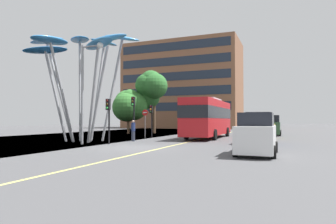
{
  "coord_description": "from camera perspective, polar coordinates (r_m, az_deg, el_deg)",
  "views": [
    {
      "loc": [
        8.92,
        -16.62,
        1.76
      ],
      "look_at": [
        -1.24,
        8.83,
        2.5
      ],
      "focal_mm": 31.41,
      "sensor_mm": 36.0,
      "label": 1
    }
  ],
  "objects": [
    {
      "name": "red_bus",
      "position": [
        28.87,
        7.79,
        -0.85
      ],
      "size": [
        2.91,
        10.85,
        3.85
      ],
      "color": "red",
      "rests_on": "ground"
    },
    {
      "name": "car_parked_mid",
      "position": [
        22.65,
        17.24,
        -3.19
      ],
      "size": [
        2.02,
        3.99,
        2.32
      ],
      "color": "navy",
      "rests_on": "ground"
    },
    {
      "name": "traffic_light_kerb_near",
      "position": [
        21.69,
        -11.5,
        0.14
      ],
      "size": [
        0.28,
        0.42,
        3.28
      ],
      "color": "black",
      "rests_on": "ground"
    },
    {
      "name": "ground",
      "position": [
        19.29,
        -8.34,
        -6.91
      ],
      "size": [
        120.0,
        240.0,
        0.1
      ],
      "color": "#4C4C4F"
    },
    {
      "name": "traffic_light_kerb_far",
      "position": [
        25.22,
        -6.71,
        0.61
      ],
      "size": [
        0.28,
        0.42,
        3.74
      ],
      "color": "black",
      "rests_on": "ground"
    },
    {
      "name": "tree_pavement_far",
      "position": [
        39.11,
        -3.48,
        4.66
      ],
      "size": [
        4.69,
        4.46,
        8.3
      ],
      "color": "brown",
      "rests_on": "ground"
    },
    {
      "name": "car_parked_near",
      "position": [
        15.64,
        16.82,
        -4.25
      ],
      "size": [
        1.94,
        4.34,
        2.12
      ],
      "color": "silver",
      "rests_on": "ground"
    },
    {
      "name": "traffic_light_island_mid",
      "position": [
        29.39,
        -3.25,
        -0.39
      ],
      "size": [
        0.28,
        0.42,
        3.23
      ],
      "color": "black",
      "rests_on": "ground"
    },
    {
      "name": "no_entry_sign",
      "position": [
        28.95,
        -4.48,
        -1.37
      ],
      "size": [
        0.6,
        0.12,
        2.79
      ],
      "color": "gray",
      "rests_on": "ground"
    },
    {
      "name": "backdrop_building",
      "position": [
        65.01,
        2.87,
        5.02
      ],
      "size": [
        24.66,
        11.84,
        18.37
      ],
      "color": "brown",
      "rests_on": "ground"
    },
    {
      "name": "pedestrian",
      "position": [
        24.45,
        -6.78,
        -3.61
      ],
      "size": [
        0.34,
        0.34,
        1.74
      ],
      "color": "#2D3342",
      "rests_on": "ground"
    },
    {
      "name": "leaf_sculpture",
      "position": [
        25.71,
        -16.41,
        11.12
      ],
      "size": [
        10.29,
        10.06,
        9.37
      ],
      "color": "#9EA0A5",
      "rests_on": "ground"
    },
    {
      "name": "street_lamp",
      "position": [
        22.08,
        -15.4,
        6.14
      ],
      "size": [
        1.81,
        0.44,
        7.29
      ],
      "color": "gray",
      "rests_on": "ground"
    },
    {
      "name": "car_side_street",
      "position": [
        35.36,
        19.48,
        -2.58
      ],
      "size": [
        2.0,
        3.99,
        2.29
      ],
      "color": "#2D5138",
      "rests_on": "ground"
    },
    {
      "name": "tree_pavement_near",
      "position": [
        38.62,
        -7.5,
        1.36
      ],
      "size": [
        4.55,
        4.41,
        5.77
      ],
      "color": "brown",
      "rests_on": "ground"
    },
    {
      "name": "car_parked_far",
      "position": [
        29.54,
        18.27,
        -2.97
      ],
      "size": [
        1.98,
        4.1,
        2.1
      ],
      "color": "gold",
      "rests_on": "ground"
    }
  ]
}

